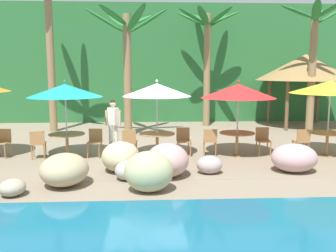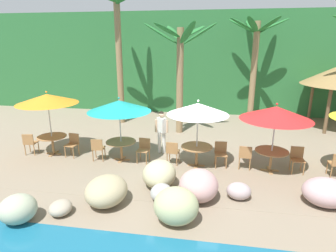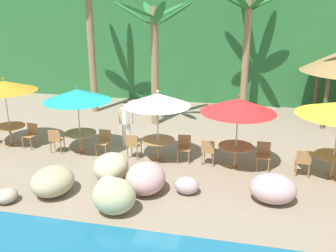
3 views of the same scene
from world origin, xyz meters
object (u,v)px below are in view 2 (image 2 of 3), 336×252
Objects in this scene: dining_table_red at (271,154)px; palm_tree_second at (180,59)px; dining_table_orange at (52,139)px; chair_white_inland at (173,151)px; chair_teal_seaward at (144,148)px; chair_red_seaward at (297,158)px; waiter_in_white at (162,129)px; umbrella_orange at (47,99)px; palm_tree_third at (255,51)px; dining_table_white at (197,150)px; chair_red_inland at (245,155)px; palm_tree_nearest at (118,38)px; umbrella_teal at (119,106)px; dining_table_teal at (121,144)px; chair_orange_inland at (30,142)px; chair_white_seaward at (221,152)px; umbrella_red at (276,113)px; umbrella_white at (198,109)px; chair_orange_seaward at (73,143)px; chair_teal_inland at (98,148)px.

dining_table_red is 0.22× the size of palm_tree_second.
dining_table_orange is 4.78m from chair_white_inland.
chair_teal_seaward is 1.00× the size of chair_red_seaward.
waiter_in_white reaches higher than chair_red_seaward.
chair_red_seaward is at bearing -0.75° from dining_table_orange.
palm_tree_third is at bearing 37.21° from umbrella_orange.
chair_red_seaward is 7.15m from palm_tree_third.
dining_table_white is 1.26× the size of chair_red_inland.
palm_tree_nearest reaches higher than dining_table_red.
umbrella_teal is (2.84, -0.12, -0.14)m from umbrella_orange.
chair_red_inland is at bearing -177.38° from chair_red_seaward.
palm_tree_nearest reaches higher than dining_table_teal.
umbrella_orange is 1.90m from chair_orange_inland.
chair_white_inland is (-1.69, -0.17, 0.00)m from chair_white_seaward.
palm_tree_second is at bearing 117.83° from chair_white_seaward.
palm_tree_third reaches higher than palm_tree_second.
umbrella_orange is 9.15m from chair_red_seaward.
dining_table_orange is (0.00, 0.00, -1.59)m from umbrella_orange.
umbrella_red is at bearing 0.35° from chair_red_inland.
palm_tree_third is at bearing 90.06° from umbrella_red.
umbrella_white is 2.10m from waiter_in_white.
chair_white_seaward is 1.00× the size of chair_white_inland.
chair_teal_seaward is at bearing -102.69° from palm_tree_second.
umbrella_red is (8.97, 0.01, 1.53)m from chair_orange_inland.
chair_orange_inland is at bearing -173.52° from chair_orange_seaward.
dining_table_white is 0.46× the size of umbrella_red.
umbrella_red reaches higher than chair_red_inland.
chair_orange_inland is at bearing -179.89° from umbrella_white.
chair_white_inland is at bearing -179.75° from chair_red_inland.
dining_table_teal is 1.94m from chair_white_inland.
palm_tree_second reaches higher than dining_table_red.
chair_white_inland is (1.08, -0.10, 0.00)m from chair_teal_seaward.
umbrella_orange is at bearing 179.25° from chair_red_seaward.
dining_table_teal is 1.00× the size of dining_table_red.
dining_table_red is 0.20× the size of palm_tree_third.
palm_tree_third is 3.21× the size of waiter_in_white.
chair_orange_seaward is (0.85, -0.01, -0.10)m from dining_table_orange.
umbrella_teal reaches higher than umbrella_red.
chair_white_inland is (4.77, -0.21, -0.10)m from dining_table_orange.
dining_table_white is at bearing -1.97° from umbrella_orange.
dining_table_red is at bearing -0.72° from umbrella_teal.
chair_white_inland is at bearing -179.06° from umbrella_white.
umbrella_orange reaches higher than dining_table_white.
dining_table_orange is at bearing 178.37° from chair_teal_seaward.
chair_red_seaward reaches higher than dining_table_red.
umbrella_orange is 8.14m from umbrella_red.
chair_teal_seaward is 8.36m from palm_tree_third.
chair_teal_seaward is (4.52, 0.10, 0.00)m from chair_orange_inland.
chair_white_inland is at bearing -2.49° from umbrella_orange.
chair_white_seaward is at bearing 3.70° from chair_teal_inland.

